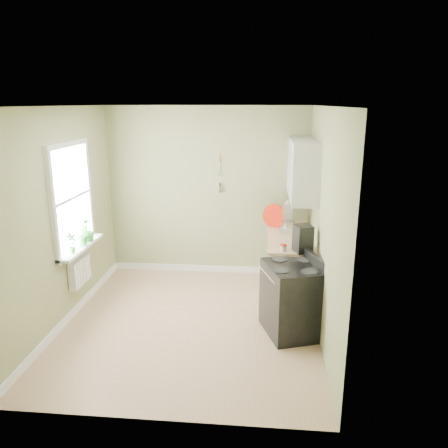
# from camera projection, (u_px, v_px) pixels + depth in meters

# --- Properties ---
(floor) EXTENTS (3.20, 3.60, 0.02)m
(floor) POSITION_uv_depth(u_px,v_px,m) (191.00, 323.00, 5.63)
(floor) COLOR #A47C5B
(floor) RESTS_ON ground
(ceiling) EXTENTS (3.20, 3.60, 0.02)m
(ceiling) POSITION_uv_depth(u_px,v_px,m) (186.00, 105.00, 4.90)
(ceiling) COLOR white
(ceiling) RESTS_ON wall_back
(wall_back) EXTENTS (3.20, 0.02, 2.70)m
(wall_back) POSITION_uv_depth(u_px,v_px,m) (208.00, 192.00, 7.00)
(wall_back) COLOR #929666
(wall_back) RESTS_ON floor
(wall_left) EXTENTS (0.02, 3.60, 2.70)m
(wall_left) POSITION_uv_depth(u_px,v_px,m) (60.00, 219.00, 5.41)
(wall_left) COLOR #929666
(wall_left) RESTS_ON floor
(wall_right) EXTENTS (0.02, 3.60, 2.70)m
(wall_right) POSITION_uv_depth(u_px,v_px,m) (324.00, 225.00, 5.12)
(wall_right) COLOR #929666
(wall_right) RESTS_ON floor
(base_cabinets) EXTENTS (0.60, 1.60, 0.87)m
(base_cabinets) POSITION_uv_depth(u_px,v_px,m) (290.00, 267.00, 6.35)
(base_cabinets) COLOR silver
(base_cabinets) RESTS_ON floor
(countertop) EXTENTS (0.64, 1.60, 0.04)m
(countertop) POSITION_uv_depth(u_px,v_px,m) (290.00, 237.00, 6.23)
(countertop) COLOR tan
(countertop) RESTS_ON base_cabinets
(upper_cabinets) EXTENTS (0.35, 1.40, 0.80)m
(upper_cabinets) POSITION_uv_depth(u_px,v_px,m) (302.00, 169.00, 6.06)
(upper_cabinets) COLOR silver
(upper_cabinets) RESTS_ON wall_right
(window) EXTENTS (0.06, 1.14, 1.44)m
(window) POSITION_uv_depth(u_px,v_px,m) (71.00, 198.00, 5.64)
(window) COLOR white
(window) RESTS_ON wall_left
(window_sill) EXTENTS (0.18, 1.14, 0.04)m
(window_sill) POSITION_uv_depth(u_px,v_px,m) (81.00, 247.00, 5.81)
(window_sill) COLOR white
(window_sill) RESTS_ON wall_left
(radiator) EXTENTS (0.12, 0.50, 0.35)m
(radiator) POSITION_uv_depth(u_px,v_px,m) (80.00, 272.00, 5.85)
(radiator) COLOR white
(radiator) RESTS_ON wall_left
(wall_utensils) EXTENTS (0.02, 0.14, 0.58)m
(wall_utensils) POSITION_uv_depth(u_px,v_px,m) (220.00, 180.00, 6.89)
(wall_utensils) COLOR tan
(wall_utensils) RESTS_ON wall_back
(stove) EXTENTS (0.83, 0.87, 0.99)m
(stove) POSITION_uv_depth(u_px,v_px,m) (292.00, 299.00, 5.29)
(stove) COLOR black
(stove) RESTS_ON floor
(stand_mixer) EXTENTS (0.26, 0.38, 0.44)m
(stand_mixer) POSITION_uv_depth(u_px,v_px,m) (288.00, 219.00, 6.39)
(stand_mixer) COLOR #B2B2B7
(stand_mixer) RESTS_ON countertop
(kettle) EXTENTS (0.20, 0.11, 0.20)m
(kettle) POSITION_uv_depth(u_px,v_px,m) (273.00, 216.00, 6.91)
(kettle) COLOR silver
(kettle) RESTS_ON countertop
(coffee_maker) EXTENTS (0.26, 0.27, 0.35)m
(coffee_maker) POSITION_uv_depth(u_px,v_px,m) (303.00, 239.00, 5.50)
(coffee_maker) COLOR black
(coffee_maker) RESTS_ON countertop
(red_tray) EXTENTS (0.36, 0.18, 0.36)m
(red_tray) POSITION_uv_depth(u_px,v_px,m) (274.00, 216.00, 6.58)
(red_tray) COLOR #AA1C0C
(red_tray) RESTS_ON countertop
(jar) EXTENTS (0.08, 0.08, 0.09)m
(jar) POSITION_uv_depth(u_px,v_px,m) (283.00, 248.00, 5.55)
(jar) COLOR #C1B1A0
(jar) RESTS_ON countertop
(plant_a) EXTENTS (0.16, 0.17, 0.27)m
(plant_a) POSITION_uv_depth(u_px,v_px,m) (71.00, 243.00, 5.49)
(plant_a) COLOR #2A762E
(plant_a) RESTS_ON window_sill
(plant_b) EXTENTS (0.19, 0.20, 0.28)m
(plant_b) POSITION_uv_depth(u_px,v_px,m) (82.00, 234.00, 5.82)
(plant_b) COLOR #2A762E
(plant_b) RESTS_ON window_sill
(plant_c) EXTENTS (0.23, 0.23, 0.32)m
(plant_c) POSITION_uv_depth(u_px,v_px,m) (87.00, 230.00, 5.97)
(plant_c) COLOR #2A762E
(plant_c) RESTS_ON window_sill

